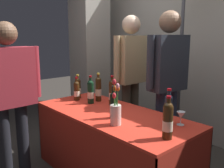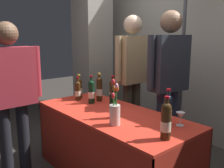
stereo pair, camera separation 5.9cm
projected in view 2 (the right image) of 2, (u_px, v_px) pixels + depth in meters
name	position (u px, v px, depth m)	size (l,w,h in m)	color
back_partition	(201.00, 42.00, 3.44)	(5.92, 0.12, 2.82)	#9E998E
concrete_pillar	(92.00, 29.00, 4.15)	(0.50, 0.50, 3.19)	gray
tasting_table	(112.00, 132.00, 2.59)	(1.77, 0.78, 0.72)	red
featured_wine_bottle	(99.00, 89.00, 2.97)	(0.07, 0.07, 0.34)	#38230F
display_bottle_0	(78.00, 90.00, 3.01)	(0.07, 0.07, 0.29)	#38230F
display_bottle_1	(168.00, 109.00, 2.18)	(0.08, 0.08, 0.32)	#192333
display_bottle_2	(166.00, 121.00, 1.87)	(0.08, 0.08, 0.34)	#38230F
display_bottle_3	(113.00, 105.00, 2.35)	(0.07, 0.07, 0.31)	black
display_bottle_4	(91.00, 91.00, 2.87)	(0.08, 0.08, 0.33)	black
display_bottle_5	(113.00, 92.00, 2.79)	(0.08, 0.08, 0.34)	#38230F
display_bottle_6	(79.00, 88.00, 3.13)	(0.07, 0.07, 0.30)	#38230F
wine_glass_near_vendor	(180.00, 116.00, 2.17)	(0.08, 0.08, 0.12)	silver
flower_vase	(115.00, 111.00, 2.18)	(0.10, 0.10, 0.41)	silver
vendor_presenter	(132.00, 69.00, 3.29)	(0.24, 0.58, 1.76)	#4C4233
vendor_assistant	(169.00, 74.00, 2.80)	(0.27, 0.61, 1.77)	#2D3347
taster_foreground_right	(11.00, 88.00, 2.45)	(0.22, 0.65, 1.63)	black
booth_signpost	(183.00, 49.00, 3.09)	(0.50, 0.04, 2.20)	#47474C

